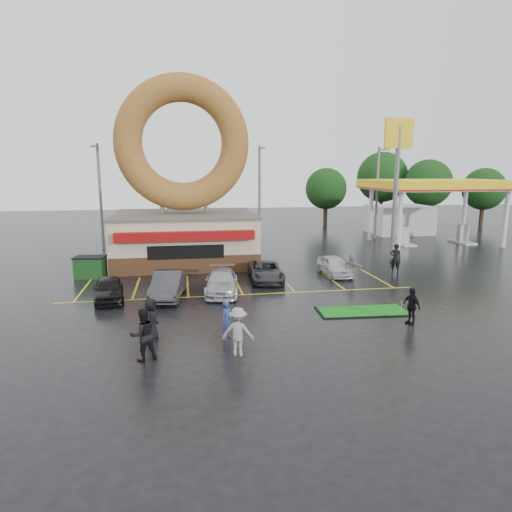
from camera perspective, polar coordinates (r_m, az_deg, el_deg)
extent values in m
plane|color=black|center=(22.25, -0.45, -7.21)|extent=(120.00, 120.00, 0.00)
cube|color=#472B19|center=(34.48, -8.79, 0.21)|extent=(10.00, 8.00, 1.20)
cube|color=beige|center=(34.20, -8.87, 3.09)|extent=(10.00, 8.00, 2.30)
cube|color=#59544C|center=(34.06, -8.94, 5.17)|extent=(10.20, 8.20, 0.20)
cube|color=maroon|center=(29.91, -8.78, 2.47)|extent=(9.00, 0.60, 0.60)
cylinder|color=slate|center=(34.02, -11.68, 6.26)|extent=(0.30, 0.30, 1.20)
cylinder|color=slate|center=(34.05, -6.26, 6.42)|extent=(0.30, 0.30, 1.20)
torus|color=brown|center=(33.94, -9.20, 13.77)|extent=(9.60, 2.00, 9.60)
cylinder|color=silver|center=(40.53, 17.51, 4.13)|extent=(0.40, 0.40, 5.00)
cylinder|color=silver|center=(45.92, 28.74, 4.03)|extent=(0.40, 0.40, 5.00)
cylinder|color=silver|center=(45.93, 14.14, 5.04)|extent=(0.40, 0.40, 5.00)
cylinder|color=silver|center=(50.75, 24.59, 4.91)|extent=(0.40, 0.40, 5.00)
cube|color=silver|center=(45.37, 21.68, 8.02)|extent=(12.00, 8.00, 0.50)
cube|color=yellow|center=(45.36, 21.71, 8.40)|extent=(12.30, 8.30, 0.70)
cube|color=#99999E|center=(44.28, 17.96, 2.55)|extent=(0.90, 0.60, 1.60)
cube|color=#99999E|center=(47.33, 24.43, 2.61)|extent=(0.90, 0.60, 1.60)
cube|color=silver|center=(51.75, 17.42, 4.38)|extent=(6.00, 5.00, 3.00)
cylinder|color=slate|center=(36.76, 17.04, 7.43)|extent=(0.36, 0.36, 10.00)
cube|color=yellow|center=(36.80, 17.44, 14.43)|extent=(2.20, 0.30, 2.20)
cylinder|color=slate|center=(41.51, -18.87, 6.97)|extent=(0.24, 0.24, 9.00)
cylinder|color=slate|center=(40.49, -19.47, 12.81)|extent=(0.12, 2.00, 0.12)
cube|color=slate|center=(39.51, -19.71, 12.79)|extent=(0.40, 0.18, 0.12)
cylinder|color=slate|center=(42.59, 0.44, 7.64)|extent=(0.24, 0.24, 9.00)
cylinder|color=slate|center=(41.58, 0.69, 13.35)|extent=(0.12, 2.00, 0.12)
cube|color=slate|center=(40.59, 0.95, 13.33)|extent=(0.40, 0.18, 0.12)
cylinder|color=slate|center=(47.10, 14.89, 7.59)|extent=(0.24, 0.24, 9.00)
cylinder|color=slate|center=(46.16, 15.67, 12.71)|extent=(0.12, 2.00, 0.12)
cube|color=slate|center=(45.25, 16.21, 12.66)|extent=(0.40, 0.18, 0.12)
cylinder|color=#332114|center=(58.98, 20.47, 4.87)|extent=(0.50, 0.50, 2.88)
sphere|color=black|center=(58.75, 20.71, 8.52)|extent=(5.60, 5.60, 5.60)
cylinder|color=#332114|center=(60.57, 26.34, 4.40)|extent=(0.50, 0.50, 2.52)
sphere|color=black|center=(60.35, 26.60, 7.50)|extent=(4.90, 4.90, 4.90)
cylinder|color=#332114|center=(60.67, 15.31, 5.49)|extent=(0.50, 0.50, 3.24)
sphere|color=black|center=(60.45, 15.51, 9.48)|extent=(6.30, 6.30, 6.30)
cylinder|color=#332114|center=(55.94, 8.65, 4.96)|extent=(0.50, 0.50, 2.52)
sphere|color=black|center=(55.70, 8.75, 8.33)|extent=(4.90, 4.90, 4.90)
imported|color=black|center=(25.49, -17.93, -3.93)|extent=(1.98, 3.86, 1.26)
imported|color=#333335|center=(25.18, -10.93, -3.57)|extent=(2.06, 4.47, 1.42)
imported|color=#ACACB1|center=(25.73, -4.33, -3.25)|extent=(2.28, 4.58, 1.28)
imported|color=#2E2E31|center=(28.48, 1.22, -1.92)|extent=(2.29, 4.47, 1.21)
imported|color=silver|center=(30.40, 9.74, -1.20)|extent=(1.54, 3.73, 1.27)
imported|color=navy|center=(18.93, -3.61, -7.97)|extent=(0.69, 0.66, 1.59)
imported|color=black|center=(17.28, -13.93, -9.51)|extent=(1.17, 1.05, 1.97)
imported|color=gray|center=(17.21, -2.25, -9.44)|extent=(1.36, 1.03, 1.87)
imported|color=black|center=(19.17, -12.99, -7.72)|extent=(0.77, 0.98, 1.77)
imported|color=black|center=(21.77, 18.84, -5.92)|extent=(0.68, 1.06, 1.67)
imported|color=#949497|center=(29.49, 11.94, -1.25)|extent=(1.02, 1.62, 1.67)
imported|color=black|center=(31.99, 17.04, -0.28)|extent=(0.83, 0.67, 1.97)
cube|color=#1B471D|center=(31.18, -20.00, -1.36)|extent=(1.94, 1.42, 1.30)
cube|color=black|center=(23.12, 13.21, -6.74)|extent=(4.55, 2.18, 0.05)
cube|color=#147A1A|center=(23.11, 13.21, -6.67)|extent=(4.34, 1.96, 0.03)
cylinder|color=silver|center=(23.43, 17.71, -6.03)|extent=(0.02, 0.02, 0.50)
cube|color=red|center=(23.40, 17.89, -5.54)|extent=(0.14, 0.01, 0.10)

